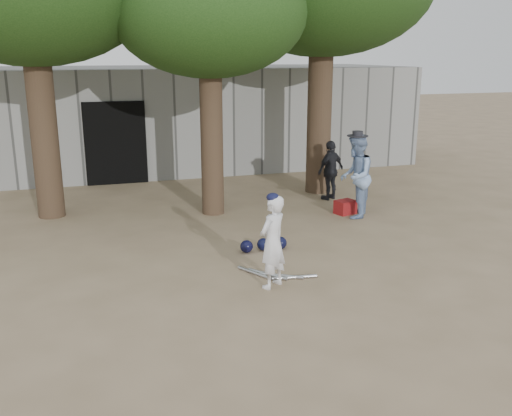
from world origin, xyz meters
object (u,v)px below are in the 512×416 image
object	(u,v)px
boy_player	(273,242)
spectator_blue	(356,176)
spectator_dark	(331,170)
red_bag	(345,207)

from	to	relation	value
boy_player	spectator_blue	distance (m)	4.24
spectator_dark	spectator_blue	bearing A→B (deg)	60.07
spectator_blue	red_bag	world-z (taller)	spectator_blue
spectator_blue	spectator_dark	distance (m)	1.58
boy_player	red_bag	distance (m)	4.43
boy_player	spectator_dark	distance (m)	5.56
boy_player	spectator_blue	size ratio (longest dim) A/B	0.80
boy_player	red_bag	bearing A→B (deg)	-165.63
spectator_blue	red_bag	bearing A→B (deg)	-133.09
boy_player	spectator_blue	bearing A→B (deg)	-168.85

